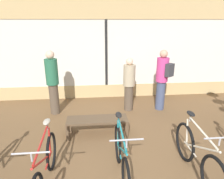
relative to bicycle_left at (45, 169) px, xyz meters
The scene contains 9 objects.
ground_plane 1.38m from the bicycle_left, 21.34° to the left, with size 24.00×24.00×0.00m, color brown.
shop_back_wall 4.38m from the bicycle_left, 72.88° to the left, with size 12.00×0.08×3.20m.
bicycle_left is the anchor object (origin of this frame).
bicycle_center 1.21m from the bicycle_left, ahead, with size 0.46×1.71×1.04m.
bicycle_right 2.48m from the bicycle_left, ahead, with size 0.46×1.71×1.05m.
display_bench 1.76m from the bicycle_left, 61.11° to the left, with size 1.40×0.44×0.41m.
customer_near_rack 3.99m from the bicycle_left, 45.31° to the left, with size 0.51×0.56×1.79m.
customer_by_window 2.90m from the bicycle_left, 96.91° to the left, with size 0.46×0.46×1.81m.
customer_mid_floor 3.43m from the bicycle_left, 57.74° to the left, with size 0.36×0.49×1.57m.
Camera 1 is at (-0.44, -3.09, 2.53)m, focal length 32.00 mm.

